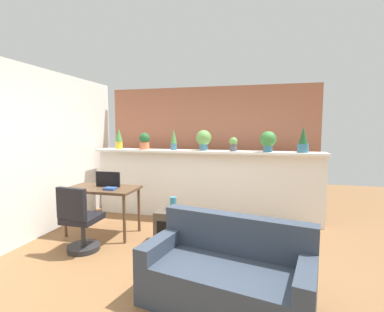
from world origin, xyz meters
The scene contains 19 objects.
ground_plane centered at (0.00, 0.00, 0.00)m, with size 12.00×12.00×0.00m, color brown.
divider_wall centered at (0.00, 2.00, 0.62)m, with size 4.17×0.16×1.24m, color white.
plant_shelf centered at (0.00, 1.96, 1.26)m, with size 4.17×0.40×0.04m, color white.
brick_wall_behind centered at (0.00, 2.60, 1.25)m, with size 4.17×0.10×2.50m, color #AD664C.
side_wall_left centered at (-2.33, 0.40, 1.30)m, with size 0.12×4.40×2.60m, color white.
potted_plant_0 centered at (-1.67, 1.94, 1.48)m, with size 0.14×0.14×0.40m.
potted_plant_1 centered at (-1.14, 1.95, 1.44)m, with size 0.20×0.20×0.32m.
potted_plant_2 centered at (-0.56, 1.94, 1.47)m, with size 0.11×0.11×0.40m.
potted_plant_3 centered at (0.00, 1.99, 1.49)m, with size 0.28×0.28×0.37m.
potted_plant_4 centered at (0.55, 1.93, 1.41)m, with size 0.15×0.15×0.25m.
potted_plant_5 centered at (1.13, 1.93, 1.47)m, with size 0.27×0.27×0.35m.
potted_plant_6 centered at (1.69, 1.95, 1.47)m, with size 0.18×0.18×0.43m.
desk centered at (-1.39, 0.86, 0.67)m, with size 1.10×0.60×0.75m.
tv_monitor centered at (-1.33, 0.94, 0.87)m, with size 0.41×0.04×0.24m, color black.
office_chair centered at (-1.33, 0.20, 0.39)m, with size 0.46×0.47×0.91m.
side_cube_shelf centered at (-0.22, 0.75, 0.25)m, with size 0.40×0.41×0.50m.
vase_on_shelf centered at (-0.20, 0.81, 0.59)m, with size 0.09×0.09×0.18m, color teal.
book_on_desk centered at (-1.18, 0.74, 0.77)m, with size 0.18×0.13×0.04m, color #2D4C8C.
couch centered at (0.73, -0.43, 0.28)m, with size 1.68×1.07×0.80m.
Camera 1 is at (1.02, -2.96, 1.67)m, focal length 26.04 mm.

